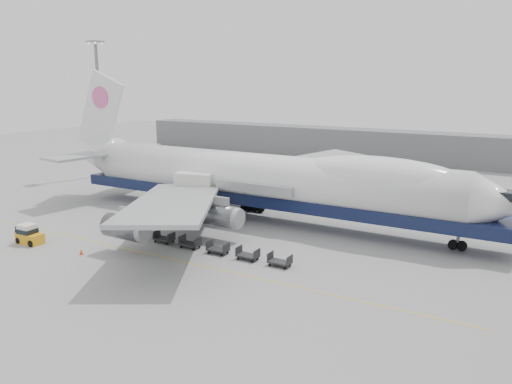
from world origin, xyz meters
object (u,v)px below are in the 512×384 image
Objects in this scene: airliner at (265,179)px; baggage_tug at (29,235)px; ground_worker at (17,234)px; catering_truck at (196,193)px.

airliner is 29.30m from baggage_tug.
catering_truck is at bearing -24.28° from ground_worker.
ground_worker is (-20.54, -22.30, -4.72)m from airliner.
baggage_tug is at bearing -130.18° from airliner.
airliner is 37.21× the size of ground_worker.
catering_truck is (-8.71, -3.48, -2.16)m from airliner.
airliner is at bearing 9.79° from catering_truck.
catering_truck is at bearing 59.73° from baggage_tug.
airliner reaches higher than baggage_tug.
airliner is at bearing -34.78° from ground_worker.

